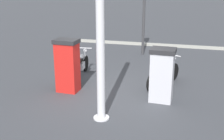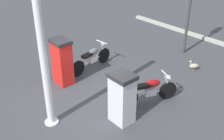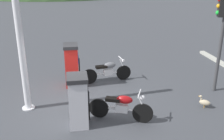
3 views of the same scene
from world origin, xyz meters
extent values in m
plane|color=#383A3F|center=(0.00, 0.00, 0.00)|extent=(120.00, 120.00, 0.00)
cube|color=silver|center=(-0.21, -1.43, 0.71)|extent=(0.54, 0.64, 1.42)
cube|color=black|center=(0.06, -1.44, 1.02)|extent=(0.05, 0.44, 0.32)
cube|color=#262628|center=(-0.21, -1.43, 1.48)|extent=(0.60, 0.71, 0.12)
cylinder|color=black|center=(0.11, -1.26, 0.50)|extent=(0.05, 0.05, 0.92)
cube|color=red|center=(-0.21, 1.43, 0.76)|extent=(0.51, 0.66, 1.52)
cube|color=#1E478C|center=(0.04, 1.42, 1.09)|extent=(0.05, 0.45, 0.32)
cube|color=#262628|center=(-0.21, 1.43, 1.58)|extent=(0.56, 0.73, 0.12)
cylinder|color=black|center=(0.09, 1.61, 0.53)|extent=(0.05, 0.05, 0.99)
cylinder|color=black|center=(1.63, -1.66, 0.30)|extent=(0.58, 0.31, 0.61)
cylinder|color=black|center=(0.42, -1.11, 0.30)|extent=(0.58, 0.31, 0.61)
cube|color=silver|center=(1.07, -1.41, 0.40)|extent=(0.41, 0.33, 0.24)
cylinder|color=silver|center=(1.02, -1.38, 0.35)|extent=(0.93, 0.46, 0.05)
ellipsoid|color=maroon|center=(1.13, -1.43, 0.68)|extent=(0.53, 0.40, 0.24)
cube|color=black|center=(0.82, -1.29, 0.65)|extent=(0.48, 0.37, 0.10)
cylinder|color=silver|center=(1.59, -1.65, 0.60)|extent=(0.25, 0.15, 0.57)
cylinder|color=silver|center=(1.52, -1.61, 0.92)|extent=(0.27, 0.52, 0.04)
sphere|color=silver|center=(1.61, -1.65, 0.80)|extent=(0.19, 0.19, 0.14)
cylinder|color=silver|center=(0.65, -1.08, 0.32)|extent=(0.53, 0.29, 0.07)
cylinder|color=black|center=(1.85, 1.62, 0.30)|extent=(0.60, 0.13, 0.60)
cylinder|color=black|center=(0.46, 1.47, 0.30)|extent=(0.60, 0.13, 0.60)
cube|color=silver|center=(1.20, 1.55, 0.40)|extent=(0.38, 0.24, 0.24)
cylinder|color=silver|center=(1.15, 1.54, 0.35)|extent=(1.05, 0.16, 0.05)
ellipsoid|color=#595B60|center=(1.27, 1.55, 0.68)|extent=(0.50, 0.27, 0.24)
cube|color=black|center=(0.94, 1.52, 0.65)|extent=(0.46, 0.25, 0.10)
cylinder|color=silver|center=(1.81, 1.61, 0.60)|extent=(0.26, 0.07, 0.57)
cylinder|color=silver|center=(1.74, 1.60, 0.92)|extent=(0.09, 0.56, 0.04)
sphere|color=silver|center=(1.83, 1.61, 0.80)|extent=(0.15, 0.15, 0.14)
cylinder|color=silver|center=(0.64, 1.61, 0.32)|extent=(0.55, 0.13, 0.07)
ellipsoid|color=tan|center=(3.86, -1.21, 0.19)|extent=(0.37, 0.35, 0.19)
cylinder|color=tan|center=(3.77, -1.14, 0.25)|extent=(0.07, 0.07, 0.13)
sphere|color=tan|center=(3.75, -1.12, 0.38)|extent=(0.12, 0.12, 0.09)
cone|color=orange|center=(3.71, -1.09, 0.37)|extent=(0.07, 0.07, 0.04)
cone|color=tan|center=(3.98, -1.31, 0.22)|extent=(0.09, 0.09, 0.07)
cylinder|color=orange|center=(3.84, -1.24, 0.05)|extent=(0.02, 0.02, 0.09)
cylinder|color=orange|center=(3.88, -1.19, 0.05)|extent=(0.02, 0.02, 0.09)
cylinder|color=#38383A|center=(4.91, -0.06, 1.72)|extent=(0.15, 0.15, 3.43)
cylinder|color=silver|center=(-1.74, -0.11, 2.22)|extent=(0.20, 0.20, 4.44)
cylinder|color=silver|center=(-1.74, -0.11, 0.02)|extent=(0.40, 0.40, 0.04)
cube|color=#9E9E93|center=(6.81, 0.00, 0.06)|extent=(0.27, 8.63, 0.12)
camera|label=1|loc=(-7.99, -2.09, 3.37)|focal=46.32mm
camera|label=2|loc=(-4.98, -6.05, 5.39)|focal=46.55mm
camera|label=3|loc=(-0.63, -8.27, 4.30)|focal=43.53mm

